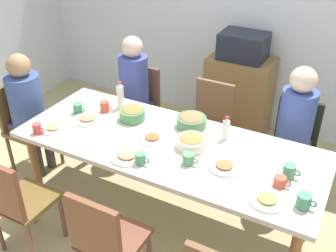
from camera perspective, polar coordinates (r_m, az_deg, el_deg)
The scene contains 33 objects.
ground_plane at distance 3.58m, azimuth 0.00°, elevation -12.70°, with size 6.43×6.43×0.00m, color tan.
wall_back at distance 4.55m, azimuth 12.05°, elevation 15.38°, with size 5.60×0.12×2.60m, color silver.
dining_table at distance 3.14m, azimuth 0.00°, elevation -3.47°, with size 2.41×0.95×0.77m.
chair_0 at distance 2.72m, azimuth -8.88°, elevation -15.72°, with size 0.40×0.40×0.90m.
chair_1 at distance 4.22m, azimuth -4.15°, elevation 3.18°, with size 0.40×0.40×0.90m.
person_1 at distance 4.04m, azimuth -4.95°, elevation 5.70°, with size 0.30×0.30×1.27m.
chair_2 at distance 4.11m, azimuth -19.84°, elevation 0.51°, with size 0.40×0.40×0.90m.
person_2 at distance 3.95m, azimuth -19.52°, elevation 3.05°, with size 0.31×0.31×1.22m.
chair_3 at distance 3.90m, azimuth 5.95°, elevation 0.57°, with size 0.40×0.40×0.90m.
chair_4 at distance 3.16m, azimuth -20.92°, elevation -9.85°, with size 0.40×0.40×0.90m.
chair_6 at distance 3.72m, azimuth 17.39°, elevation -2.41°, with size 0.40×0.40×0.90m.
person_6 at distance 3.52m, azimuth 17.69°, elevation 0.26°, with size 0.30×0.30×1.27m.
plate_0 at distance 3.13m, azimuth -2.26°, elevation -1.73°, with size 0.21×0.21×0.04m.
plate_1 at distance 3.39m, azimuth -16.07°, elevation -0.30°, with size 0.20×0.20×0.04m.
plate_2 at distance 2.85m, azimuth 8.05°, elevation -5.71°, with size 0.23×0.23×0.04m.
plate_3 at distance 2.94m, azimuth -5.85°, elevation -4.25°, with size 0.26×0.26×0.04m.
plate_4 at distance 2.63m, azimuth 14.01°, elevation -10.18°, with size 0.23×0.23×0.04m.
plate_5 at distance 3.45m, azimuth -11.43°, elevation 1.01°, with size 0.25×0.25×0.04m.
bowl_0 at distance 3.03m, azimuth 3.38°, elevation -2.26°, with size 0.24×0.24×0.10m.
bowl_1 at distance 3.39m, azimuth -5.14°, elevation 1.78°, with size 0.22×0.22×0.11m.
bowl_2 at distance 3.28m, azimuth 3.38°, elevation 0.74°, with size 0.25×0.25×0.11m.
cup_0 at distance 2.85m, azimuth 2.97°, elevation -4.73°, with size 0.12×0.08×0.08m.
cup_1 at distance 2.85m, azimuth 16.96°, elevation -6.16°, with size 0.12×0.09×0.10m.
cup_2 at distance 2.76m, azimuth 15.75°, elevation -7.66°, with size 0.12×0.08×0.07m.
cup_3 at distance 3.55m, azimuth -9.02°, elevation 2.76°, with size 0.11×0.08×0.09m.
cup_4 at distance 3.58m, azimuth -12.75°, elevation 2.48°, with size 0.12×0.08×0.09m.
cup_5 at distance 3.36m, azimuth -18.18°, elevation -0.36°, with size 0.11×0.07×0.08m.
cup_6 at distance 2.63m, azimuth 18.87°, elevation -10.13°, with size 0.13×0.09×0.10m.
cup_7 at distance 2.85m, azimuth -3.94°, elevation -4.69°, with size 0.11×0.08×0.09m.
bottle_0 at distance 3.13m, azimuth 8.31°, elevation -0.36°, with size 0.05×0.05×0.20m.
bottle_1 at distance 3.56m, azimuth -6.83°, elevation 4.34°, with size 0.06×0.06×0.25m.
side_cabinet at distance 4.57m, azimuth 10.02°, elevation 4.22°, with size 0.70×0.44×0.90m, color olive.
microwave at distance 4.34m, azimuth 10.73°, elevation 11.18°, with size 0.48×0.36×0.28m, color #1D212D.
Camera 1 is at (1.22, -2.28, 2.47)m, focal length 42.63 mm.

